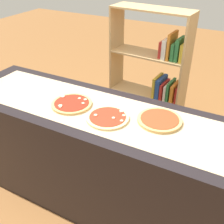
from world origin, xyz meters
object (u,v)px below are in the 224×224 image
at_px(pizza_plain_2, 160,120).
at_px(bookshelf, 156,78).
at_px(pizza_mushroom_1, 108,118).
at_px(pizza_mushroom_0, 72,104).

relative_size(pizza_plain_2, bookshelf, 0.22).
bearing_deg(pizza_plain_2, pizza_mushroom_1, -157.25).
xyz_separation_m(pizza_mushroom_1, pizza_plain_2, (0.32, 0.13, 0.00)).
relative_size(pizza_mushroom_1, bookshelf, 0.21).
height_order(pizza_mushroom_1, bookshelf, bookshelf).
relative_size(pizza_mushroom_1, pizza_plain_2, 0.98).
bearing_deg(bookshelf, pizza_mushroom_0, -101.63).
height_order(pizza_mushroom_1, pizza_plain_2, pizza_mushroom_1).
distance_m(pizza_mushroom_1, bookshelf, 1.25).
height_order(pizza_mushroom_0, pizza_mushroom_1, pizza_mushroom_0).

